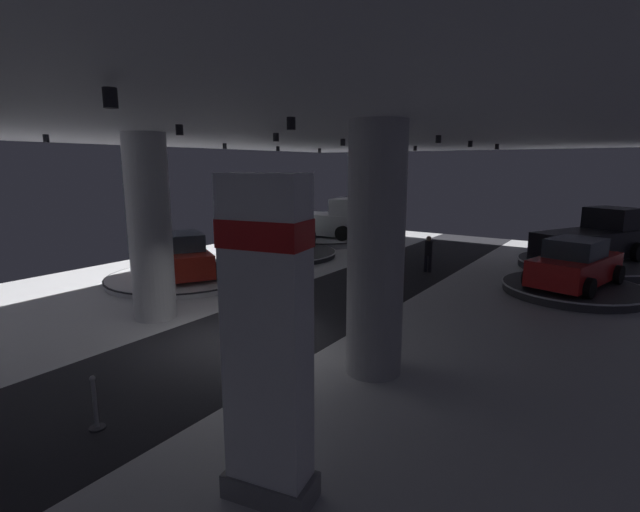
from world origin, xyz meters
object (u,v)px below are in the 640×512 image
object	(u,v)px
pickup_truck_deep_left	(328,221)
display_platform_far_right	(573,289)
column_left	(150,228)
display_platform_far_left	(281,253)
display_platform_deep_left	(323,238)
display_car_far_right	(575,264)
visitor_walking_near	(428,252)
visitor_walking_far	(389,243)
display_platform_deep_right	(585,264)
display_car_mid_left	(181,256)
pickup_truck_far_left	(279,234)
brand_sign_pylon	(267,341)
pickup_truck_deep_right	(592,240)
column_right	(376,252)
display_platform_mid_left	(182,277)

from	to	relation	value
pickup_truck_deep_left	display_platform_far_right	bearing A→B (deg)	-18.74
column_left	display_platform_far_left	world-z (taller)	column_left
column_left	display_platform_deep_left	distance (m)	15.40
display_car_far_right	pickup_truck_deep_left	size ratio (longest dim) A/B	0.82
visitor_walking_near	visitor_walking_far	xyz separation A→B (m)	(-2.38, 1.03, 0.00)
display_platform_far_right	visitor_walking_far	size ratio (longest dim) A/B	3.04
display_platform_far_right	display_platform_deep_right	bearing A→B (deg)	90.26
display_car_mid_left	display_platform_deep_left	xyz separation A→B (m)	(-0.70, 11.22, -0.81)
pickup_truck_far_left	visitor_walking_near	distance (m)	7.54
brand_sign_pylon	pickup_truck_far_left	bearing A→B (deg)	128.80
pickup_truck_deep_right	display_car_far_right	bearing A→B (deg)	-91.42
display_platform_far_left	column_right	bearing A→B (deg)	-42.40
display_car_far_right	pickup_truck_deep_left	xyz separation A→B (m)	(-13.64, 4.66, 0.20)
display_platform_far_left	pickup_truck_far_left	size ratio (longest dim) A/B	1.00
pickup_truck_deep_right	visitor_walking_near	world-z (taller)	pickup_truck_deep_right
display_platform_far_left	brand_sign_pylon	bearing A→B (deg)	-51.51
column_left	pickup_truck_deep_right	bearing A→B (deg)	55.92
column_right	brand_sign_pylon	size ratio (longest dim) A/B	1.22
display_car_far_right	visitor_walking_near	world-z (taller)	display_car_far_right
display_car_far_right	display_car_mid_left	size ratio (longest dim) A/B	1.00
column_right	display_platform_mid_left	size ratio (longest dim) A/B	0.93
display_car_mid_left	visitor_walking_near	size ratio (longest dim) A/B	2.85
display_platform_deep_right	pickup_truck_far_left	bearing A→B (deg)	-156.75
column_right	display_platform_far_left	xyz separation A→B (m)	(-10.23, 9.34, -2.60)
display_platform_far_left	display_platform_deep_right	world-z (taller)	display_platform_deep_right
column_left	pickup_truck_deep_right	distance (m)	18.57
pickup_truck_deep_left	display_platform_deep_right	distance (m)	13.67
display_car_mid_left	brand_sign_pylon	bearing A→B (deg)	-34.45
visitor_walking_far	display_car_far_right	bearing A→B (deg)	-10.00
display_platform_far_left	display_platform_mid_left	bearing A→B (deg)	-90.76
pickup_truck_far_left	display_platform_deep_right	world-z (taller)	pickup_truck_far_left
column_right	pickup_truck_deep_left	world-z (taller)	column_right
display_platform_far_right	brand_sign_pylon	bearing A→B (deg)	-99.07
display_platform_deep_right	display_car_far_right	bearing A→B (deg)	-89.83
column_right	display_platform_mid_left	world-z (taller)	column_right
brand_sign_pylon	display_car_far_right	xyz separation A→B (m)	(2.26, 14.14, -1.22)
column_left	display_platform_deep_left	world-z (taller)	column_left
pickup_truck_deep_left	display_platform_deep_right	world-z (taller)	pickup_truck_deep_left
brand_sign_pylon	pickup_truck_far_left	world-z (taller)	brand_sign_pylon
display_platform_far_right	display_platform_deep_right	xyz separation A→B (m)	(-0.02, 4.91, 0.02)
display_platform_deep_left	pickup_truck_far_left	world-z (taller)	pickup_truck_far_left
display_car_mid_left	pickup_truck_deep_left	distance (m)	11.27
display_platform_far_right	pickup_truck_deep_left	xyz separation A→B (m)	(-13.64, 4.63, 1.11)
display_car_far_right	pickup_truck_far_left	distance (m)	13.10
column_left	display_car_far_right	xyz separation A→B (m)	(10.24, 10.10, -1.66)
column_left	column_right	world-z (taller)	same
display_platform_deep_right	visitor_walking_far	size ratio (longest dim) A/B	3.57
column_left	column_right	distance (m)	7.29
display_platform_mid_left	brand_sign_pylon	bearing A→B (deg)	-34.44
display_platform_deep_left	visitor_walking_far	distance (m)	6.80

